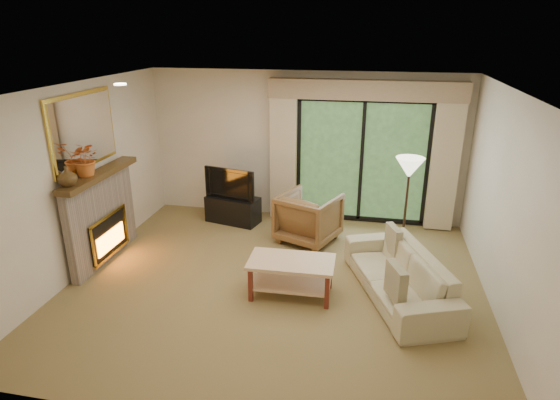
% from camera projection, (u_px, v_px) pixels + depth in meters
% --- Properties ---
extents(floor, '(5.50, 5.50, 0.00)m').
position_uv_depth(floor, '(276.00, 283.00, 6.36)').
color(floor, olive).
rests_on(floor, ground).
extents(ceiling, '(5.50, 5.50, 0.00)m').
position_uv_depth(ceiling, '(275.00, 89.00, 5.46)').
color(ceiling, silver).
rests_on(ceiling, ground).
extents(wall_back, '(5.00, 0.00, 5.00)m').
position_uv_depth(wall_back, '(305.00, 147.00, 8.21)').
color(wall_back, beige).
rests_on(wall_back, ground).
extents(wall_front, '(5.00, 0.00, 5.00)m').
position_uv_depth(wall_front, '(208.00, 299.00, 3.62)').
color(wall_front, beige).
rests_on(wall_front, ground).
extents(wall_left, '(0.00, 5.00, 5.00)m').
position_uv_depth(wall_left, '(80.00, 180.00, 6.42)').
color(wall_left, beige).
rests_on(wall_left, ground).
extents(wall_right, '(0.00, 5.00, 5.00)m').
position_uv_depth(wall_right, '(508.00, 209.00, 5.40)').
color(wall_right, beige).
rests_on(wall_right, ground).
extents(fireplace, '(0.24, 1.70, 1.37)m').
position_uv_depth(fireplace, '(102.00, 217.00, 6.80)').
color(fireplace, slate).
rests_on(fireplace, floor).
extents(mirror, '(0.07, 1.45, 1.02)m').
position_uv_depth(mirror, '(84.00, 130.00, 6.37)').
color(mirror, gold).
rests_on(mirror, wall_left).
extents(sliding_door, '(2.26, 0.10, 2.16)m').
position_uv_depth(sliding_door, '(362.00, 161.00, 8.05)').
color(sliding_door, black).
rests_on(sliding_door, floor).
extents(curtain_left, '(0.45, 0.18, 2.35)m').
position_uv_depth(curtain_left, '(283.00, 153.00, 8.16)').
color(curtain_left, '#C2AE8A').
rests_on(curtain_left, floor).
extents(curtain_right, '(0.45, 0.18, 2.35)m').
position_uv_depth(curtain_right, '(445.00, 162.00, 7.66)').
color(curtain_right, '#C2AE8A').
rests_on(curtain_right, floor).
extents(cornice, '(3.20, 0.24, 0.32)m').
position_uv_depth(cornice, '(366.00, 90.00, 7.54)').
color(cornice, '#9E8264').
rests_on(cornice, wall_back).
extents(media_console, '(1.00, 0.62, 0.46)m').
position_uv_depth(media_console, '(233.00, 209.00, 8.30)').
color(media_console, black).
rests_on(media_console, floor).
extents(tv, '(0.95, 0.34, 0.55)m').
position_uv_depth(tv, '(232.00, 182.00, 8.12)').
color(tv, black).
rests_on(tv, media_console).
extents(armchair, '(1.12, 1.14, 0.80)m').
position_uv_depth(armchair, '(309.00, 218.00, 7.50)').
color(armchair, brown).
rests_on(armchair, floor).
extents(sofa, '(1.49, 2.21, 0.60)m').
position_uv_depth(sofa, '(399.00, 275.00, 5.98)').
color(sofa, tan).
rests_on(sofa, floor).
extents(pillow_near, '(0.25, 0.43, 0.42)m').
position_uv_depth(pillow_near, '(396.00, 282.00, 5.37)').
color(pillow_near, brown).
rests_on(pillow_near, sofa).
extents(pillow_far, '(0.23, 0.39, 0.38)m').
position_uv_depth(pillow_far, '(393.00, 240.00, 6.47)').
color(pillow_far, brown).
rests_on(pillow_far, sofa).
extents(coffee_table, '(1.11, 0.63, 0.49)m').
position_uv_depth(coffee_table, '(291.00, 277.00, 6.02)').
color(coffee_table, '#D8AC80').
rests_on(coffee_table, floor).
extents(floor_lamp, '(0.47, 0.47, 1.54)m').
position_uv_depth(floor_lamp, '(406.00, 208.00, 6.88)').
color(floor_lamp, beige).
rests_on(floor_lamp, floor).
extents(vase, '(0.32, 0.32, 0.26)m').
position_uv_depth(vase, '(67.00, 176.00, 5.93)').
color(vase, '#463116').
rests_on(vase, fireplace).
extents(branches, '(0.48, 0.43, 0.48)m').
position_uv_depth(branches, '(86.00, 159.00, 6.29)').
color(branches, '#C86123').
rests_on(branches, fireplace).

